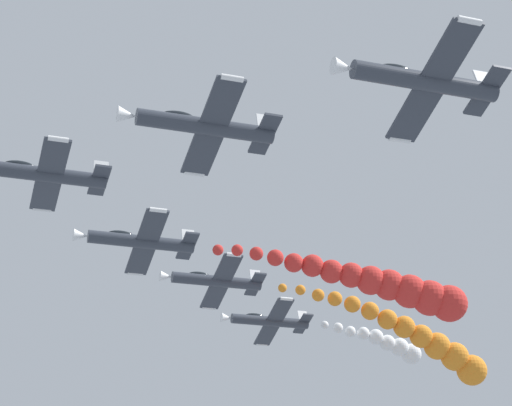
# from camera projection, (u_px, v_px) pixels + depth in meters

# --- Properties ---
(airplane_lead) EXTENTS (9.43, 10.35, 3.00)m
(airplane_lead) POSITION_uv_depth(u_px,v_px,m) (42.00, 174.00, 66.20)
(airplane_lead) COLOR #333842
(airplane_left_inner) EXTENTS (9.25, 10.35, 3.37)m
(airplane_left_inner) POSITION_uv_depth(u_px,v_px,m) (203.00, 126.00, 58.44)
(airplane_left_inner) COLOR #333842
(airplane_right_inner) EXTENTS (9.21, 10.35, 3.43)m
(airplane_right_inner) POSITION_uv_depth(u_px,v_px,m) (139.00, 241.00, 77.07)
(airplane_right_inner) COLOR #333842
(smoke_trail_right_inner) EXTENTS (5.23, 22.55, 6.10)m
(smoke_trail_right_inner) POSITION_uv_depth(u_px,v_px,m) (393.00, 288.00, 80.84)
(smoke_trail_right_inner) COLOR red
(airplane_left_outer) EXTENTS (9.11, 10.35, 3.59)m
(airplane_left_outer) POSITION_uv_depth(u_px,v_px,m) (423.00, 81.00, 52.05)
(airplane_left_outer) COLOR #333842
(airplane_right_outer) EXTENTS (9.15, 10.35, 3.52)m
(airplane_right_outer) POSITION_uv_depth(u_px,v_px,m) (215.00, 281.00, 89.82)
(airplane_right_outer) COLOR #333842
(smoke_trail_right_outer) EXTENTS (3.18, 22.76, 9.13)m
(smoke_trail_right_outer) POSITION_uv_depth(u_px,v_px,m) (428.00, 343.00, 94.62)
(smoke_trail_right_outer) COLOR orange
(airplane_high_slot) EXTENTS (9.08, 10.35, 3.70)m
(airplane_high_slot) POSITION_uv_depth(u_px,v_px,m) (268.00, 321.00, 102.98)
(airplane_high_slot) COLOR #333842
(smoke_trail_high_slot) EXTENTS (2.95, 13.15, 4.04)m
(smoke_trail_high_slot) POSITION_uv_depth(u_px,v_px,m) (390.00, 344.00, 107.57)
(smoke_trail_high_slot) COLOR white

